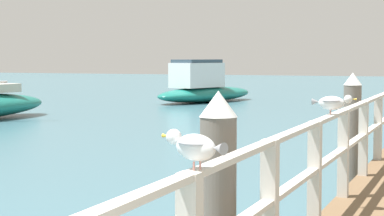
% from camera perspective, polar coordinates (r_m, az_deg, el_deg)
% --- Properties ---
extents(dock_piling_near, '(0.29, 0.29, 1.94)m').
position_cam_1_polar(dock_piling_near, '(5.57, 2.08, -8.55)').
color(dock_piling_near, '#6B6056').
rests_on(dock_piling_near, ground_plane).
extents(dock_piling_far, '(0.29, 0.29, 1.94)m').
position_cam_1_polar(dock_piling_far, '(11.83, 12.56, -1.91)').
color(dock_piling_far, '#6B6056').
rests_on(dock_piling_far, ground_plane).
extents(seagull_foreground, '(0.45, 0.25, 0.21)m').
position_cam_1_polar(seagull_foreground, '(3.97, 0.21, -3.00)').
color(seagull_foreground, white).
rests_on(seagull_foreground, pier_railing).
extents(seagull_background, '(0.48, 0.19, 0.21)m').
position_cam_1_polar(seagull_background, '(7.87, 11.06, 0.46)').
color(seagull_background, white).
rests_on(seagull_background, pier_railing).
extents(boat_4, '(4.03, 6.91, 2.05)m').
position_cam_1_polar(boat_4, '(34.61, 0.87, 1.60)').
color(boat_4, '#197266').
rests_on(boat_4, ground_plane).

